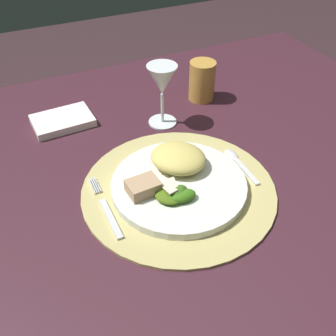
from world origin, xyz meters
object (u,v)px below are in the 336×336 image
object	(u,v)px
dining_table	(196,206)
wine_glass	(161,83)
fork	(106,209)
napkin	(63,121)
dinner_plate	(179,185)
spoon	(237,161)
amber_tumbler	(202,81)

from	to	relation	value
dining_table	wine_glass	xyz separation A→B (m)	(-0.00, 0.19, 0.22)
dining_table	fork	size ratio (longest dim) A/B	7.37
dining_table	napkin	size ratio (longest dim) A/B	8.97
dining_table	fork	world-z (taller)	fork
fork	dinner_plate	bearing A→B (deg)	-0.96
napkin	dinner_plate	bearing A→B (deg)	-65.35
dinner_plate	fork	bearing A→B (deg)	179.04
dinner_plate	napkin	xyz separation A→B (m)	(-0.15, 0.33, -0.01)
dinner_plate	spoon	xyz separation A→B (m)	(0.15, 0.02, -0.01)
fork	amber_tumbler	distance (m)	0.47
dining_table	napkin	distance (m)	0.38
spoon	amber_tumbler	xyz separation A→B (m)	(0.06, 0.27, 0.04)
napkin	wine_glass	size ratio (longest dim) A/B	0.94
fork	amber_tumbler	bearing A→B (deg)	39.30
dining_table	napkin	bearing A→B (deg)	127.91
amber_tumbler	napkin	bearing A→B (deg)	174.79
dinner_plate	napkin	distance (m)	0.36
dinner_plate	spoon	size ratio (longest dim) A/B	2.16
dinner_plate	napkin	bearing A→B (deg)	114.65
spoon	napkin	world-z (taller)	napkin
dining_table	dinner_plate	xyz separation A→B (m)	(-0.07, -0.05, 0.13)
napkin	amber_tumbler	world-z (taller)	amber_tumbler
spoon	napkin	xyz separation A→B (m)	(-0.30, 0.31, 0.00)
spoon	dining_table	bearing A→B (deg)	163.77
amber_tumbler	dining_table	bearing A→B (deg)	-119.37
spoon	amber_tumbler	bearing A→B (deg)	77.02
wine_glass	amber_tumbler	distance (m)	0.17
fork	wine_glass	world-z (taller)	wine_glass
napkin	amber_tumbler	bearing A→B (deg)	-5.21
dining_table	wine_glass	size ratio (longest dim) A/B	8.40
dining_table	amber_tumbler	distance (m)	0.33
wine_glass	dining_table	bearing A→B (deg)	-89.05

